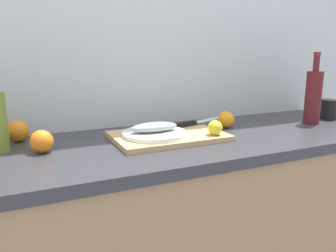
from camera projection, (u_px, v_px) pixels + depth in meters
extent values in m
cube|color=silver|center=(136.00, 47.00, 1.48)|extent=(3.20, 0.05, 2.50)
cube|color=#9E7A56|center=(166.00, 251.00, 1.37)|extent=(2.00, 0.58, 0.86)
cube|color=#333338|center=(166.00, 145.00, 1.27)|extent=(2.00, 0.60, 0.04)
cube|color=tan|center=(168.00, 136.00, 1.29)|extent=(0.43, 0.29, 0.02)
cylinder|color=white|center=(154.00, 134.00, 1.26)|extent=(0.25, 0.25, 0.01)
ellipsoid|color=#999E99|center=(154.00, 127.00, 1.25)|extent=(0.18, 0.08, 0.04)
cube|color=silver|center=(209.00, 120.00, 1.50)|extent=(0.18, 0.08, 0.00)
cube|color=black|center=(186.00, 124.00, 1.41)|extent=(0.11, 0.05, 0.02)
sphere|color=yellow|center=(215.00, 128.00, 1.26)|extent=(0.06, 0.06, 0.06)
cylinder|color=#59191E|center=(313.00, 98.00, 1.55)|extent=(0.07, 0.07, 0.24)
cylinder|color=#59191E|center=(316.00, 63.00, 1.51)|extent=(0.03, 0.03, 0.07)
cylinder|color=maroon|center=(317.00, 54.00, 1.50)|extent=(0.03, 0.03, 0.02)
cylinder|color=black|center=(329.00, 109.00, 1.66)|extent=(0.08, 0.08, 0.10)
torus|color=black|center=(336.00, 108.00, 1.68)|extent=(0.06, 0.01, 0.06)
sphere|color=orange|center=(226.00, 120.00, 1.47)|extent=(0.07, 0.07, 0.07)
sphere|color=orange|center=(42.00, 141.00, 1.11)|extent=(0.08, 0.08, 0.08)
sphere|color=orange|center=(18.00, 131.00, 1.24)|extent=(0.08, 0.08, 0.08)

